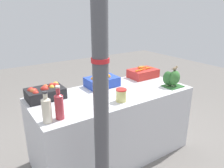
# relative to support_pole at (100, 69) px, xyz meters

# --- Properties ---
(ground_plane) EXTENTS (10.00, 10.00, 0.00)m
(ground_plane) POSITION_rel_support_pole_xyz_m (0.53, 0.66, -1.29)
(ground_plane) COLOR slate
(market_table) EXTENTS (1.76, 0.79, 0.79)m
(market_table) POSITION_rel_support_pole_xyz_m (0.53, 0.66, -0.89)
(market_table) COLOR silver
(market_table) RESTS_ON ground_plane
(support_pole) EXTENTS (0.12, 0.12, 2.58)m
(support_pole) POSITION_rel_support_pole_xyz_m (0.00, 0.00, 0.00)
(support_pole) COLOR #4C4C51
(support_pole) RESTS_ON ground_plane
(apple_crate) EXTENTS (0.37, 0.25, 0.14)m
(apple_crate) POSITION_rel_support_pole_xyz_m (-0.13, 0.90, -0.43)
(apple_crate) COLOR black
(apple_crate) RESTS_ON market_table
(orange_crate) EXTENTS (0.37, 0.25, 0.15)m
(orange_crate) POSITION_rel_support_pole_xyz_m (0.55, 0.90, -0.43)
(orange_crate) COLOR #2847B7
(orange_crate) RESTS_ON market_table
(carrot_crate) EXTENTS (0.37, 0.25, 0.14)m
(carrot_crate) POSITION_rel_support_pole_xyz_m (1.20, 0.90, -0.44)
(carrot_crate) COLOR red
(carrot_crate) RESTS_ON market_table
(broccoli_pile) EXTENTS (0.22, 0.19, 0.19)m
(broccoli_pile) POSITION_rel_support_pole_xyz_m (1.24, 0.43, -0.40)
(broccoli_pile) COLOR #2D602D
(broccoli_pile) RESTS_ON market_table
(juice_bottle_cloudy) EXTENTS (0.08, 0.08, 0.27)m
(juice_bottle_cloudy) POSITION_rel_support_pole_xyz_m (-0.27, 0.40, -0.38)
(juice_bottle_cloudy) COLOR beige
(juice_bottle_cloudy) RESTS_ON market_table
(juice_bottle_ruby) EXTENTS (0.07, 0.07, 0.29)m
(juice_bottle_ruby) POSITION_rel_support_pole_xyz_m (-0.16, 0.40, -0.37)
(juice_bottle_ruby) COLOR #B2333D
(juice_bottle_ruby) RESTS_ON market_table
(pickle_jar) EXTENTS (0.11, 0.11, 0.13)m
(pickle_jar) POSITION_rel_support_pole_xyz_m (0.48, 0.41, -0.43)
(pickle_jar) COLOR #D1CC75
(pickle_jar) RESTS_ON market_table
(sparrow_bird) EXTENTS (0.13, 0.05, 0.05)m
(sparrow_bird) POSITION_rel_support_pole_xyz_m (1.27, 0.43, -0.28)
(sparrow_bird) COLOR #4C3D2D
(sparrow_bird) RESTS_ON broccoli_pile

